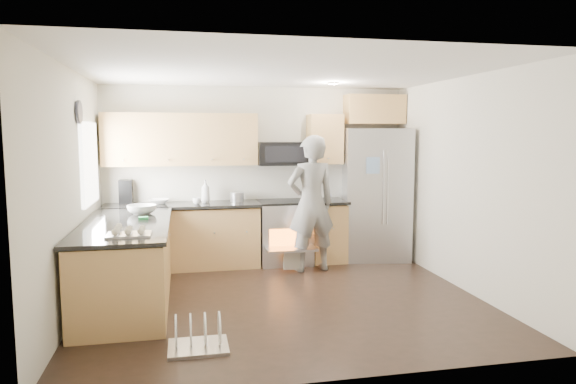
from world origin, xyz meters
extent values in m
plane|color=black|center=(0.00, 0.00, 0.00)|extent=(4.50, 4.50, 0.00)
cube|color=beige|center=(0.00, 2.00, 1.30)|extent=(4.50, 0.04, 2.60)
cube|color=beige|center=(0.00, -2.00, 1.30)|extent=(4.50, 0.04, 2.60)
cube|color=beige|center=(-2.25, 0.00, 1.30)|extent=(0.04, 4.00, 2.60)
cube|color=beige|center=(2.25, 0.00, 1.30)|extent=(0.04, 4.00, 2.60)
cube|color=white|center=(0.00, 0.00, 2.60)|extent=(4.50, 4.00, 0.04)
cube|color=white|center=(-2.23, 1.00, 1.55)|extent=(0.04, 1.00, 1.00)
cylinder|color=beige|center=(0.90, 1.10, 2.58)|extent=(0.14, 0.14, 0.02)
cylinder|color=#474754|center=(-2.22, 0.45, 2.15)|extent=(0.03, 0.26, 0.26)
cube|color=tan|center=(-1.12, 1.70, 0.43)|extent=(2.15, 0.60, 0.87)
cube|color=black|center=(-1.12, 1.69, 0.91)|extent=(2.19, 0.64, 0.04)
cube|color=tan|center=(1.00, 1.70, 0.43)|extent=(0.50, 0.60, 0.87)
cube|color=black|center=(1.00, 1.69, 0.91)|extent=(0.54, 0.64, 0.04)
cube|color=tan|center=(-1.12, 1.83, 1.83)|extent=(2.16, 0.33, 0.74)
cube|color=tan|center=(1.00, 1.83, 1.83)|extent=(0.50, 0.33, 0.74)
cube|color=tan|center=(1.78, 1.83, 2.28)|extent=(0.90, 0.33, 0.44)
imported|color=silver|center=(-1.45, 1.77, 0.96)|extent=(0.29, 0.29, 0.07)
imported|color=white|center=(-0.79, 1.77, 1.09)|extent=(0.13, 0.13, 0.33)
imported|color=white|center=(-0.92, 1.60, 0.97)|extent=(0.12, 0.12, 0.09)
cylinder|color=#B7B7BC|center=(-0.34, 1.80, 0.99)|extent=(0.20, 0.20, 0.14)
cube|color=black|center=(-1.90, 1.90, 1.09)|extent=(0.18, 0.22, 0.34)
cylinder|color=#B7B7BC|center=(1.05, 1.80, 0.96)|extent=(0.09, 0.09, 0.08)
cube|color=tan|center=(-1.75, 0.25, 0.43)|extent=(0.90, 2.30, 0.87)
cube|color=black|center=(-1.75, 0.25, 0.91)|extent=(0.96, 2.36, 0.04)
imported|color=silver|center=(-1.61, 0.85, 0.98)|extent=(0.36, 0.36, 0.11)
cube|color=#36BF61|center=(-1.57, 0.42, 0.94)|extent=(0.11, 0.08, 0.03)
cube|color=#B7B7BC|center=(-1.64, -0.52, 0.97)|extent=(0.42, 0.32, 0.09)
cube|color=#B7B7BC|center=(0.35, 1.68, 0.45)|extent=(0.76, 0.62, 0.90)
cube|color=black|center=(0.35, 1.68, 0.92)|extent=(0.76, 0.60, 0.03)
cube|color=orange|center=(0.35, 1.36, 0.40)|extent=(0.56, 0.02, 0.34)
cube|color=#B7B7BC|center=(0.35, 1.20, 0.32)|extent=(0.70, 0.34, 0.03)
cube|color=silver|center=(0.35, 1.15, 0.18)|extent=(0.24, 0.03, 0.28)
cube|color=black|center=(0.35, 1.80, 1.62)|extent=(0.76, 0.40, 0.34)
cube|color=#B7B7BC|center=(1.77, 1.70, 0.99)|extent=(1.09, 0.91, 1.99)
cylinder|color=#B7B7BC|center=(1.74, 1.31, 1.13)|extent=(0.03, 0.03, 1.08)
cylinder|color=#B7B7BC|center=(1.80, 1.31, 1.13)|extent=(0.03, 0.03, 1.08)
cube|color=pink|center=(1.99, 1.32, 0.92)|extent=(0.26, 0.05, 0.32)
cube|color=#8AB0DE|center=(1.58, 1.32, 1.46)|extent=(0.19, 0.04, 0.24)
imported|color=gray|center=(0.63, 1.20, 0.95)|extent=(0.75, 0.56, 1.89)
cube|color=#B7B7BC|center=(-1.01, -1.18, 0.02)|extent=(0.53, 0.42, 0.03)
cylinder|color=white|center=(-1.20, -1.18, 0.18)|extent=(0.02, 0.30, 0.30)
cylinder|color=white|center=(-1.07, -1.18, 0.18)|extent=(0.02, 0.30, 0.30)
cylinder|color=white|center=(-0.95, -1.18, 0.18)|extent=(0.02, 0.30, 0.30)
cylinder|color=white|center=(-0.82, -1.18, 0.18)|extent=(0.02, 0.30, 0.30)
camera|label=1|loc=(-1.11, -5.65, 1.91)|focal=32.00mm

